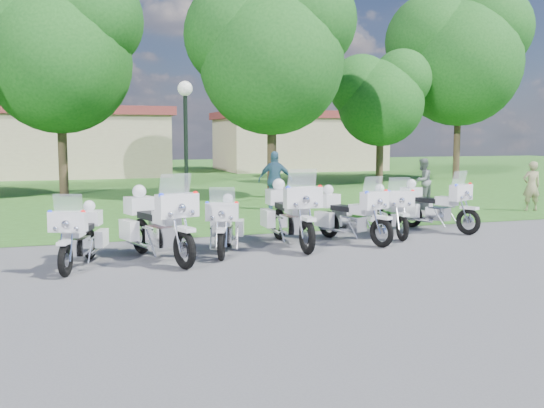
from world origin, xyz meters
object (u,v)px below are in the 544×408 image
object	(u,v)px
motorcycle_1	(157,223)
motorcycle_4	(350,214)
motorcycle_3	(290,213)
motorcycle_0	(80,235)
lamp_post	(185,114)
motorcycle_5	(389,210)
motorcycle_2	(225,224)
bystander_c	(275,181)
bystander_a	(531,186)
motorcycle_6	(434,205)
bystander_b	(423,181)

from	to	relation	value
motorcycle_1	motorcycle_4	world-z (taller)	motorcycle_1
motorcycle_3	motorcycle_0	bearing A→B (deg)	11.23
motorcycle_1	lamp_post	world-z (taller)	lamp_post
motorcycle_5	motorcycle_1	bearing A→B (deg)	20.96
motorcycle_2	motorcycle_4	world-z (taller)	motorcycle_4
bystander_c	motorcycle_4	bearing A→B (deg)	109.45
motorcycle_0	lamp_post	distance (m)	7.55
motorcycle_0	motorcycle_2	bearing A→B (deg)	-153.30
motorcycle_3	bystander_a	bearing A→B (deg)	-159.30
motorcycle_0	motorcycle_4	distance (m)	5.93
motorcycle_1	bystander_c	bearing A→B (deg)	-142.74
bystander_a	motorcycle_0	bearing A→B (deg)	30.25
lamp_post	motorcycle_4	bearing A→B (deg)	-63.80
motorcycle_6	lamp_post	size ratio (longest dim) A/B	0.54
motorcycle_0	bystander_c	bearing A→B (deg)	-113.52
motorcycle_3	motorcycle_4	world-z (taller)	motorcycle_3
motorcycle_5	bystander_b	xyz separation A→B (m)	(4.64, 5.90, 0.19)
motorcycle_5	lamp_post	world-z (taller)	lamp_post
motorcycle_1	lamp_post	distance (m)	6.89
motorcycle_1	lamp_post	xyz separation A→B (m)	(1.70, 6.26, 2.32)
motorcycle_3	motorcycle_4	distance (m)	1.47
motorcycle_6	lamp_post	bearing A→B (deg)	-64.03
motorcycle_3	bystander_a	world-z (taller)	motorcycle_3
motorcycle_3	bystander_c	xyz separation A→B (m)	(1.80, 6.40, 0.23)
bystander_a	bystander_c	size ratio (longest dim) A/B	0.84
motorcycle_0	bystander_b	xyz separation A→B (m)	(11.80, 7.29, 0.21)
bystander_c	bystander_b	bearing A→B (deg)	-156.59
motorcycle_3	motorcycle_5	distance (m)	2.83
motorcycle_0	motorcycle_1	size ratio (longest dim) A/B	0.82
motorcycle_1	motorcycle_5	world-z (taller)	motorcycle_1
bystander_a	motorcycle_2	bearing A→B (deg)	32.10
motorcycle_2	bystander_a	xyz separation A→B (m)	(11.01, 3.74, 0.20)
motorcycle_1	motorcycle_3	world-z (taller)	motorcycle_3
motorcycle_2	bystander_c	world-z (taller)	bystander_c
motorcycle_2	bystander_a	distance (m)	11.63
motorcycle_2	bystander_b	size ratio (longest dim) A/B	1.27
motorcycle_2	bystander_c	bearing A→B (deg)	-97.43
motorcycle_6	motorcycle_4	bearing A→B (deg)	-6.55
bystander_c	bystander_a	bearing A→B (deg)	-178.78
lamp_post	bystander_a	bearing A→B (deg)	-11.53
bystander_a	bystander_c	xyz separation A→B (m)	(-7.67, 2.98, 0.16)
motorcycle_0	bystander_a	bearing A→B (deg)	-145.87
bystander_b	bystander_c	distance (m)	5.60
motorcycle_6	bystander_c	xyz separation A→B (m)	(-2.44, 5.51, 0.30)
lamp_post	bystander_b	distance (m)	9.00
motorcycle_6	bystander_b	world-z (taller)	bystander_b
motorcycle_1	motorcycle_6	xyz separation A→B (m)	(7.20, 1.55, -0.07)
motorcycle_5	bystander_a	bearing A→B (deg)	-148.53
bystander_a	motorcycle_1	bearing A→B (deg)	31.45
motorcycle_2	lamp_post	xyz separation A→B (m)	(0.27, 5.93, 2.45)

